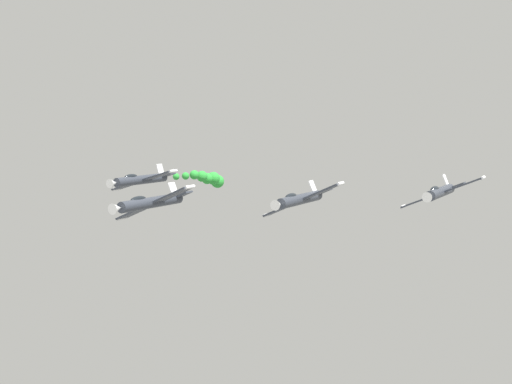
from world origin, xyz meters
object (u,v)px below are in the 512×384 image
Objects in this scene: airplane_left_inner at (299,199)px; airplane_left_outer at (440,192)px; airplane_right_inner at (140,180)px; airplane_lead at (150,202)px.

airplane_left_inner is 15.70m from airplane_left_outer.
airplane_lead is at bearing 132.58° from airplane_right_inner.
airplane_left_inner is at bearing -137.63° from airplane_lead.
airplane_left_outer is (-33.88, -8.89, -0.60)m from airplane_right_inner.
airplane_left_outer is at bearing -165.30° from airplane_right_inner.
airplane_left_inner reaches higher than airplane_lead.
airplane_left_inner is 21.94m from airplane_right_inner.
airplane_right_inner reaches higher than airplane_left_outer.
airplane_left_outer reaches higher than airplane_left_inner.
airplane_left_inner is at bearing 176.77° from airplane_right_inner.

